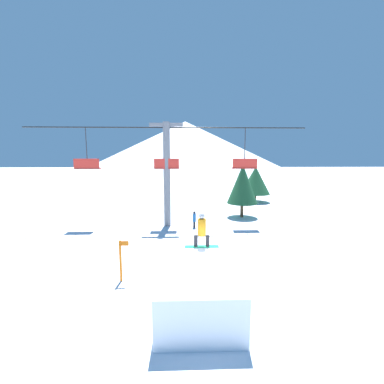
{
  "coord_description": "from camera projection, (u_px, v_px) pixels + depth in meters",
  "views": [
    {
      "loc": [
        -0.84,
        -8.51,
        5.22
      ],
      "look_at": [
        -0.37,
        5.07,
        3.3
      ],
      "focal_mm": 24.0,
      "sensor_mm": 36.0,
      "label": 1
    }
  ],
  "objects": [
    {
      "name": "mountain_ridge",
      "position": [
        185.0,
        146.0,
        93.74
      ],
      "size": [
        73.34,
        73.34,
        17.5
      ],
      "color": "silver",
      "rests_on": "ground_plane"
    },
    {
      "name": "snow_ramp",
      "position": [
        197.0,
        285.0,
        8.94
      ],
      "size": [
        2.61,
        4.39,
        1.5
      ],
      "color": "white",
      "rests_on": "ground_plane"
    },
    {
      "name": "chairlift",
      "position": [
        167.0,
        168.0,
        18.76
      ],
      "size": [
        20.21,
        0.5,
        7.63
      ],
      "color": "slate",
      "rests_on": "ground_plane"
    },
    {
      "name": "distant_skier",
      "position": [
        194.0,
        219.0,
        18.69
      ],
      "size": [
        0.24,
        0.24,
        1.23
      ],
      "color": "black",
      "rests_on": "ground_plane"
    },
    {
      "name": "pine_tree_far",
      "position": [
        255.0,
        180.0,
        28.93
      ],
      "size": [
        3.32,
        3.32,
        4.04
      ],
      "color": "#4C3823",
      "rests_on": "ground_plane"
    },
    {
      "name": "snowboarder",
      "position": [
        202.0,
        230.0,
        10.46
      ],
      "size": [
        1.39,
        0.34,
        1.44
      ],
      "color": "#1E9E6B",
      "rests_on": "snow_ramp"
    },
    {
      "name": "trail_marker",
      "position": [
        121.0,
        260.0,
        10.65
      ],
      "size": [
        0.41,
        0.1,
        1.76
      ],
      "color": "orange",
      "rests_on": "ground_plane"
    },
    {
      "name": "ground_plane",
      "position": [
        207.0,
        303.0,
        9.18
      ],
      "size": [
        220.0,
        220.0,
        0.0
      ],
      "primitive_type": "plane",
      "color": "white"
    },
    {
      "name": "pine_tree_near",
      "position": [
        243.0,
        184.0,
        21.64
      ],
      "size": [
        2.57,
        2.57,
        4.54
      ],
      "color": "#4C3823",
      "rests_on": "ground_plane"
    }
  ]
}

